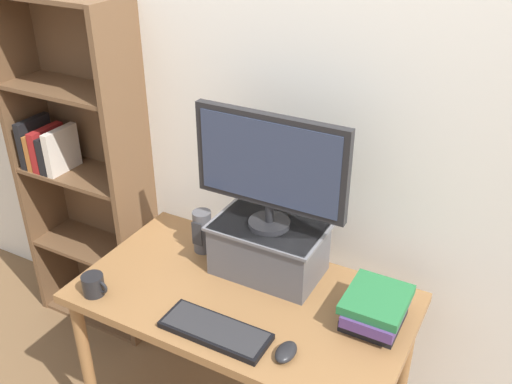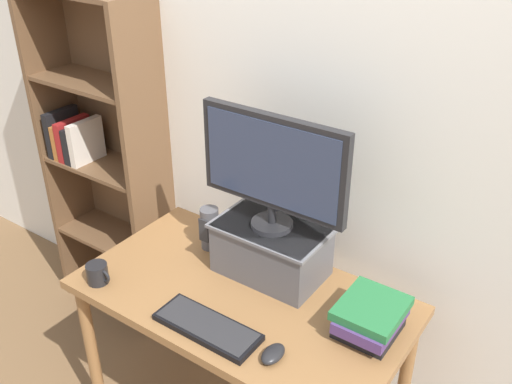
# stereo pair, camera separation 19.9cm
# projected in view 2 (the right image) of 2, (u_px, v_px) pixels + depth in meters

# --- Properties ---
(back_wall) EXTENTS (7.00, 0.08, 2.60)m
(back_wall) POSITION_uv_depth(u_px,v_px,m) (313.00, 118.00, 2.23)
(back_wall) COLOR silver
(back_wall) RESTS_ON ground_plane
(desk) EXTENTS (1.25, 0.69, 0.75)m
(desk) POSITION_uv_depth(u_px,v_px,m) (242.00, 311.00, 2.19)
(desk) COLOR olive
(desk) RESTS_ON ground_plane
(bookshelf_unit) EXTENTS (0.66, 0.28, 1.71)m
(bookshelf_unit) POSITION_uv_depth(u_px,v_px,m) (106.00, 161.00, 2.87)
(bookshelf_unit) COLOR brown
(bookshelf_unit) RESTS_ON ground_plane
(riser_box) EXTENTS (0.43, 0.28, 0.21)m
(riser_box) POSITION_uv_depth(u_px,v_px,m) (272.00, 248.00, 2.21)
(riser_box) COLOR #515156
(riser_box) RESTS_ON desk
(computer_monitor) EXTENTS (0.60, 0.16, 0.45)m
(computer_monitor) POSITION_uv_depth(u_px,v_px,m) (273.00, 166.00, 2.04)
(computer_monitor) COLOR black
(computer_monitor) RESTS_ON riser_box
(keyboard) EXTENTS (0.39, 0.15, 0.02)m
(keyboard) POSITION_uv_depth(u_px,v_px,m) (207.00, 327.00, 1.97)
(keyboard) COLOR black
(keyboard) RESTS_ON desk
(computer_mouse) EXTENTS (0.06, 0.10, 0.04)m
(computer_mouse) POSITION_uv_depth(u_px,v_px,m) (273.00, 354.00, 1.85)
(computer_mouse) COLOR black
(computer_mouse) RESTS_ON desk
(book_stack) EXTENTS (0.21, 0.25, 0.12)m
(book_stack) POSITION_uv_depth(u_px,v_px,m) (370.00, 318.00, 1.94)
(book_stack) COLOR black
(book_stack) RESTS_ON desk
(coffee_mug) EXTENTS (0.11, 0.08, 0.08)m
(coffee_mug) POSITION_uv_depth(u_px,v_px,m) (98.00, 273.00, 2.19)
(coffee_mug) COLOR black
(coffee_mug) RESTS_ON desk
(desk_speaker) EXTENTS (0.08, 0.08, 0.19)m
(desk_speaker) POSITION_uv_depth(u_px,v_px,m) (210.00, 228.00, 2.37)
(desk_speaker) COLOR #4C4C51
(desk_speaker) RESTS_ON desk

